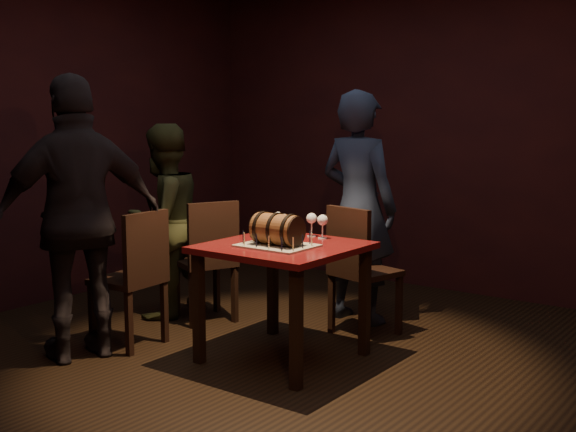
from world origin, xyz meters
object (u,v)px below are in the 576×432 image
Objects in this scene: wine_glass_mid at (312,219)px; chair_back at (358,264)px; chair_left_front at (136,271)px; person_back at (358,207)px; person_left_rear at (163,221)px; barrel_cake at (277,229)px; wine_glass_left at (278,218)px; chair_left_rear at (209,255)px; pub_table at (283,261)px; person_left_front at (80,219)px; wine_glass_right at (323,221)px; pint_of_ale at (280,228)px.

chair_back reaches higher than wine_glass_mid.
chair_left_front is 1.71m from person_back.
chair_left_front is 0.80m from person_left_rear.
wine_glass_left is at bearing 126.79° from barrel_cake.
chair_left_rear is at bearing 42.82° from person_back.
chair_left_front reaches higher than pub_table.
person_left_front is (-0.97, -1.79, 0.04)m from person_back.
barrel_cake is at bearing 17.89° from chair_left_front.
chair_back is at bearing 82.73° from wine_glass_right.
person_left_front reaches higher than wine_glass_left.
wine_glass_right is 1.07× the size of pint_of_ale.
pub_table is at bearing 97.31° from person_back.
barrel_cake is 0.24× the size of person_left_rear.
person_left_front is at bearing 17.04° from person_left_rear.
pub_table is at bearing -18.92° from chair_left_rear.
pub_table is 0.97× the size of chair_back.
wine_glass_right is 0.17× the size of chair_left_rear.
chair_back and chair_left_rear have the same top height.
person_left_rear is 0.82× the size of person_left_front.
chair_back is at bearing 45.63° from chair_left_front.
wine_glass_right is 0.17× the size of chair_back.
chair_back is (0.28, 0.53, -0.30)m from pint_of_ale.
person_left_rear is (-1.20, 0.08, -0.07)m from pint_of_ale.
wine_glass_right is at bearing 35.03° from chair_left_front.
pub_table is 0.40m from wine_glass_right.
person_left_rear is (-0.41, -0.07, 0.23)m from chair_left_rear.
pub_table is at bearing 145.68° from person_left_front.
wine_glass_mid is at bearing 97.64° from person_back.
wine_glass_left is 0.17× the size of chair_left_front.
chair_left_rear is (-0.92, -0.02, -0.34)m from wine_glass_mid.
chair_left_rear is at bearing 174.56° from wine_glass_left.
wine_glass_left is 1.02m from chair_left_front.
chair_back is 0.53m from person_back.
barrel_cake is at bearing -56.33° from pint_of_ale.
chair_left_front is 0.62× the size of person_left_rear.
person_back is at bearing 121.28° from chair_back.
person_left_rear is (-1.27, -0.79, -0.12)m from person_back.
pint_of_ale is (-0.13, -0.18, -0.04)m from wine_glass_mid.
chair_back is at bearing 62.14° from pint_of_ale.
barrel_cake is at bearing 142.15° from person_left_front.
wine_glass_right is 1.44m from person_left_rear.
barrel_cake is 0.39× the size of chair_left_rear.
person_back reaches higher than chair_left_rear.
barrel_cake is 0.42m from wine_glass_left.
wine_glass_left is at bearing 161.23° from person_left_front.
barrel_cake is 0.39× the size of chair_left_front.
barrel_cake is 0.21× the size of person_back.
wine_glass_right is (0.06, 0.41, 0.01)m from barrel_cake.
chair_left_front is (-0.70, -0.65, -0.35)m from wine_glass_left.
wine_glass_mid is 1.23m from chair_left_front.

